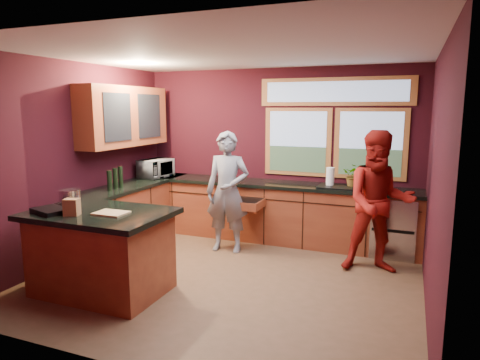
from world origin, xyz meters
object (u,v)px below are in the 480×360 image
Objects in this scene: cutting_board at (111,213)px; island at (102,251)px; person_grey at (228,192)px; stock_pot at (70,197)px; person_red at (379,202)px.

island is at bearing 165.96° from cutting_board.
island is 0.52m from cutting_board.
person_grey is 2.15m from stock_pot.
person_red reaches higher than stock_pot.
cutting_board is 1.46× the size of stock_pot.
cutting_board is at bearing -158.02° from person_red.
cutting_board is (0.20, -0.05, 0.48)m from island.
person_red is at bearing -6.70° from person_grey.
person_grey is (0.75, 1.85, 0.40)m from island.
island is 0.88× the size of person_grey.
person_grey is at bearing 67.91° from island.
island is 4.43× the size of cutting_board.
island is 6.46× the size of stock_pot.
island is 2.04m from person_grey.
person_red is at bearing 26.05° from stock_pot.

